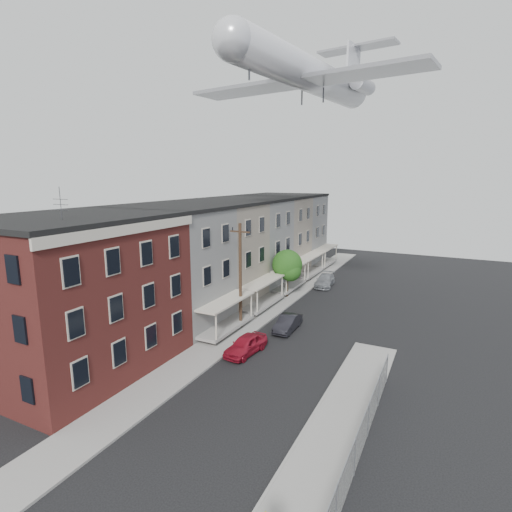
% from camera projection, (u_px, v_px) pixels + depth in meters
% --- Properties ---
extents(ground, '(120.00, 120.00, 0.00)m').
position_uv_depth(ground, '(149.00, 501.00, 15.87)').
color(ground, black).
rests_on(ground, ground).
extents(sidewalk_left, '(3.00, 62.00, 0.12)m').
position_uv_depth(sidewalk_left, '(271.00, 307.00, 39.35)').
color(sidewalk_left, gray).
rests_on(sidewalk_left, ground).
extents(sidewalk_right, '(3.00, 26.00, 0.12)m').
position_uv_depth(sidewalk_right, '(327.00, 450.00, 18.74)').
color(sidewalk_right, gray).
rests_on(sidewalk_right, ground).
extents(curb_left, '(0.15, 62.00, 0.14)m').
position_uv_depth(curb_left, '(284.00, 309.00, 38.72)').
color(curb_left, gray).
rests_on(curb_left, ground).
extents(curb_right, '(0.15, 26.00, 0.14)m').
position_uv_depth(curb_right, '(298.00, 441.00, 19.37)').
color(curb_right, gray).
rests_on(curb_right, ground).
extents(corner_building, '(10.31, 12.30, 12.15)m').
position_uv_depth(corner_building, '(75.00, 293.00, 26.24)').
color(corner_building, '#331110').
rests_on(corner_building, ground).
extents(row_house_a, '(11.98, 7.00, 10.30)m').
position_uv_depth(row_house_a, '(168.00, 266.00, 34.59)').
color(row_house_a, '#61615F').
rests_on(row_house_a, ground).
extents(row_house_b, '(11.98, 7.00, 10.30)m').
position_uv_depth(row_house_b, '(211.00, 252.00, 40.74)').
color(row_house_b, gray).
rests_on(row_house_b, ground).
extents(row_house_c, '(11.98, 7.00, 10.30)m').
position_uv_depth(row_house_c, '(244.00, 242.00, 46.90)').
color(row_house_c, '#61615F').
rests_on(row_house_c, ground).
extents(row_house_d, '(11.98, 7.00, 10.30)m').
position_uv_depth(row_house_d, '(268.00, 235.00, 53.05)').
color(row_house_d, gray).
rests_on(row_house_d, ground).
extents(row_house_e, '(11.98, 7.00, 10.30)m').
position_uv_depth(row_house_e, '(288.00, 229.00, 59.21)').
color(row_house_e, '#61615F').
rests_on(row_house_e, ground).
extents(chainlink_fence, '(0.06, 18.06, 1.90)m').
position_uv_depth(chainlink_fence, '(355.00, 455.00, 17.03)').
color(chainlink_fence, gray).
rests_on(chainlink_fence, ground).
extents(utility_pole, '(1.80, 0.26, 9.00)m').
position_uv_depth(utility_pole, '(240.00, 275.00, 33.23)').
color(utility_pole, black).
rests_on(utility_pole, ground).
extents(street_tree, '(3.22, 3.20, 5.20)m').
position_uv_depth(street_tree, '(288.00, 266.00, 42.05)').
color(street_tree, black).
rests_on(street_tree, ground).
extents(car_near, '(2.08, 4.20, 1.38)m').
position_uv_depth(car_near, '(246.00, 345.00, 29.04)').
color(car_near, maroon).
rests_on(car_near, ground).
extents(car_mid, '(1.45, 3.92, 1.28)m').
position_uv_depth(car_mid, '(288.00, 323.00, 33.45)').
color(car_mid, black).
rests_on(car_mid, ground).
extents(car_far, '(2.40, 4.87, 1.36)m').
position_uv_depth(car_far, '(325.00, 280.00, 47.14)').
color(car_far, gray).
rests_on(car_far, ground).
extents(airplane, '(21.73, 24.82, 7.14)m').
position_uv_depth(airplane, '(311.00, 75.00, 35.17)').
color(airplane, silver).
rests_on(airplane, ground).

